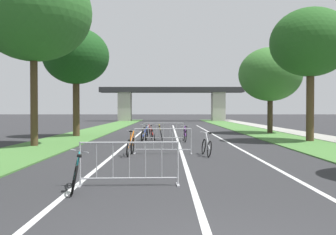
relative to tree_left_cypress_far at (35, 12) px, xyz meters
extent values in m
cube|color=#477A38|center=(0.47, 14.21, -6.53)|extent=(3.30, 70.25, 0.05)
cube|color=#477A38|center=(13.77, 14.21, -6.53)|extent=(3.30, 70.25, 0.05)
cube|color=#9E9B93|center=(16.44, 14.21, -6.52)|extent=(2.05, 70.25, 0.08)
cube|color=silver|center=(7.12, 5.79, -6.55)|extent=(0.14, 40.64, 0.01)
cube|color=silver|center=(9.87, 5.79, -6.55)|extent=(0.14, 40.64, 0.01)
cube|color=silver|center=(4.37, 5.79, -6.55)|extent=(0.14, 40.64, 0.01)
cube|color=#2D2D30|center=(7.12, 43.53, -1.55)|extent=(22.95, 2.97, 0.80)
cube|color=#ADA89E|center=(-0.40, 43.53, -4.25)|extent=(2.04, 2.40, 4.61)
cube|color=#ADA89E|center=(14.64, 43.53, -4.25)|extent=(2.04, 2.40, 4.61)
cylinder|color=#4C3823|center=(0.00, 0.00, -4.33)|extent=(0.35, 0.35, 4.46)
ellipsoid|color=#2D6628|center=(0.00, 0.00, 0.02)|extent=(5.63, 5.63, 4.79)
cylinder|color=#4C3823|center=(0.39, 7.06, -4.68)|extent=(0.45, 0.45, 3.75)
ellipsoid|color=#194719|center=(0.39, 7.06, -1.15)|extent=(4.42, 4.42, 3.76)
cylinder|color=#4C3823|center=(14.56, 2.90, -4.60)|extent=(0.43, 0.43, 3.91)
ellipsoid|color=#23561E|center=(14.56, 2.90, -0.96)|extent=(4.52, 4.52, 3.84)
cylinder|color=#3D2D1E|center=(14.35, 10.65, -5.20)|extent=(0.40, 0.40, 2.71)
ellipsoid|color=#38702D|center=(14.35, 10.65, -2.04)|extent=(4.81, 4.81, 4.09)
cylinder|color=#ADADB2|center=(4.47, -9.84, -6.03)|extent=(0.04, 0.04, 1.05)
cube|color=#ADADB2|center=(4.47, -9.84, -6.54)|extent=(0.08, 0.44, 0.03)
cylinder|color=#ADADB2|center=(6.79, -9.73, -6.03)|extent=(0.04, 0.04, 1.05)
cube|color=#ADADB2|center=(6.79, -9.73, -6.54)|extent=(0.08, 0.44, 0.03)
cylinder|color=#ADADB2|center=(5.63, -9.79, -5.53)|extent=(2.32, 0.15, 0.04)
cylinder|color=#ADADB2|center=(5.63, -9.79, -6.38)|extent=(2.32, 0.15, 0.04)
cylinder|color=#ADADB2|center=(4.86, -9.82, -5.94)|extent=(0.02, 0.02, 0.87)
cylinder|color=#ADADB2|center=(5.24, -9.80, -5.94)|extent=(0.02, 0.02, 0.87)
cylinder|color=#ADADB2|center=(5.63, -9.79, -5.94)|extent=(0.02, 0.02, 0.87)
cylinder|color=#ADADB2|center=(6.01, -9.77, -5.94)|extent=(0.02, 0.02, 0.87)
cylinder|color=#ADADB2|center=(6.40, -9.75, -5.94)|extent=(0.02, 0.02, 0.87)
cylinder|color=#ADADB2|center=(5.18, -3.10, -6.03)|extent=(0.04, 0.04, 1.05)
cube|color=#ADADB2|center=(5.18, -3.10, -6.54)|extent=(0.07, 0.44, 0.03)
cylinder|color=#ADADB2|center=(7.50, -3.14, -6.03)|extent=(0.04, 0.04, 1.05)
cube|color=#ADADB2|center=(7.50, -3.14, -6.54)|extent=(0.07, 0.44, 0.03)
cylinder|color=#ADADB2|center=(6.34, -3.12, -5.53)|extent=(2.32, 0.08, 0.04)
cylinder|color=#ADADB2|center=(6.34, -3.12, -6.38)|extent=(2.32, 0.08, 0.04)
cylinder|color=#ADADB2|center=(5.57, -3.10, -5.94)|extent=(0.02, 0.02, 0.87)
cylinder|color=#ADADB2|center=(5.96, -3.11, -5.94)|extent=(0.02, 0.02, 0.87)
cylinder|color=#ADADB2|center=(6.34, -3.12, -5.94)|extent=(0.02, 0.02, 0.87)
cylinder|color=#ADADB2|center=(6.73, -3.12, -5.94)|extent=(0.02, 0.02, 0.87)
cylinder|color=#ADADB2|center=(7.11, -3.13, -5.94)|extent=(0.02, 0.02, 0.87)
cylinder|color=#ADADB2|center=(5.13, 3.51, -6.03)|extent=(0.04, 0.04, 1.05)
cube|color=#ADADB2|center=(5.13, 3.51, -6.54)|extent=(0.08, 0.44, 0.03)
cylinder|color=#ADADB2|center=(7.45, 3.60, -6.03)|extent=(0.04, 0.04, 1.05)
cube|color=#ADADB2|center=(7.45, 3.60, -6.54)|extent=(0.08, 0.44, 0.03)
cylinder|color=#ADADB2|center=(6.29, 3.55, -5.53)|extent=(2.32, 0.13, 0.04)
cylinder|color=#ADADB2|center=(6.29, 3.55, -6.38)|extent=(2.32, 0.13, 0.04)
cylinder|color=#ADADB2|center=(5.52, 3.52, -5.94)|extent=(0.02, 0.02, 0.87)
cylinder|color=#ADADB2|center=(5.90, 3.54, -5.94)|extent=(0.02, 0.02, 0.87)
cylinder|color=#ADADB2|center=(6.29, 3.55, -5.94)|extent=(0.02, 0.02, 0.87)
cylinder|color=#ADADB2|center=(6.67, 3.57, -5.94)|extent=(0.02, 0.02, 0.87)
cylinder|color=#ADADB2|center=(7.06, 3.58, -5.94)|extent=(0.02, 0.02, 0.87)
torus|color=black|center=(7.53, 2.46, -6.21)|extent=(0.15, 0.70, 0.70)
torus|color=black|center=(7.46, 3.46, -6.21)|extent=(0.15, 0.70, 0.70)
cylinder|color=#662884|center=(7.53, 2.94, -5.94)|extent=(0.05, 0.98, 0.57)
cylinder|color=#662884|center=(7.54, 2.75, -5.97)|extent=(0.11, 0.12, 0.59)
cylinder|color=#662884|center=(7.52, 2.62, -6.23)|extent=(0.06, 0.33, 0.08)
cylinder|color=#662884|center=(7.49, 3.44, -5.94)|extent=(0.10, 0.09, 0.54)
cube|color=black|center=(7.57, 2.71, -5.67)|extent=(0.12, 0.25, 0.06)
cylinder|color=#99999E|center=(7.52, 3.42, -5.67)|extent=(0.47, 0.06, 0.07)
torus|color=black|center=(8.12, -4.25, -6.24)|extent=(0.19, 0.64, 0.63)
torus|color=black|center=(8.01, -3.16, -6.24)|extent=(0.19, 0.64, 0.63)
cylinder|color=#B7B7BC|center=(8.11, -3.73, -5.96)|extent=(0.07, 1.07, 0.60)
cylinder|color=#B7B7BC|center=(8.13, -3.94, -5.97)|extent=(0.14, 0.12, 0.65)
cylinder|color=#B7B7BC|center=(8.10, -4.08, -6.27)|extent=(0.07, 0.36, 0.07)
cylinder|color=#B7B7BC|center=(8.05, -3.18, -5.96)|extent=(0.12, 0.08, 0.57)
cube|color=black|center=(8.17, -3.97, -5.65)|extent=(0.13, 0.25, 0.06)
cylinder|color=#99999E|center=(8.09, -3.20, -5.68)|extent=(0.47, 0.08, 0.09)
torus|color=black|center=(6.17, 3.42, -6.24)|extent=(0.20, 0.65, 0.64)
torus|color=black|center=(6.14, 4.43, -6.24)|extent=(0.20, 0.65, 0.64)
cylinder|color=gold|center=(6.09, 3.90, -5.93)|extent=(0.20, 0.99, 0.64)
cylinder|color=gold|center=(6.11, 3.71, -5.99)|extent=(0.17, 0.12, 0.59)
cylinder|color=gold|center=(6.17, 3.58, -6.26)|extent=(0.03, 0.33, 0.07)
cylinder|color=gold|center=(6.07, 4.41, -5.93)|extent=(0.17, 0.10, 0.62)
cube|color=black|center=(6.05, 3.67, -5.70)|extent=(0.12, 0.24, 0.07)
cylinder|color=#99999E|center=(6.01, 4.38, -5.62)|extent=(0.55, 0.05, 0.14)
torus|color=black|center=(5.04, -4.19, -6.21)|extent=(0.15, 0.69, 0.69)
torus|color=black|center=(5.11, -3.17, -6.21)|extent=(0.15, 0.69, 0.69)
cylinder|color=orange|center=(5.10, -3.71, -5.91)|extent=(0.16, 0.99, 0.64)
cylinder|color=orange|center=(5.08, -3.90, -5.92)|extent=(0.10, 0.12, 0.69)
cylinder|color=orange|center=(5.05, -4.03, -6.24)|extent=(0.05, 0.33, 0.08)
cylinder|color=orange|center=(5.13, -3.20, -5.91)|extent=(0.09, 0.10, 0.61)
cube|color=black|center=(5.11, -3.94, -5.58)|extent=(0.12, 0.25, 0.06)
cylinder|color=#99999E|center=(5.16, -3.23, -5.61)|extent=(0.54, 0.07, 0.07)
torus|color=black|center=(5.23, 4.57, -6.22)|extent=(0.20, 0.68, 0.67)
torus|color=black|center=(5.07, 3.50, -6.22)|extent=(0.20, 0.68, 0.67)
cylinder|color=silver|center=(5.18, 4.06, -5.92)|extent=(0.14, 1.05, 0.63)
cylinder|color=silver|center=(5.20, 4.27, -6.00)|extent=(0.11, 0.12, 0.54)
cylinder|color=silver|center=(5.20, 4.40, -6.25)|extent=(0.08, 0.35, 0.08)
cylinder|color=silver|center=(5.10, 3.52, -5.92)|extent=(0.11, 0.08, 0.60)
cube|color=black|center=(5.24, 4.30, -5.73)|extent=(0.14, 0.25, 0.06)
cylinder|color=#99999E|center=(5.13, 3.54, -5.62)|extent=(0.45, 0.09, 0.07)
torus|color=black|center=(5.69, 3.62, -6.22)|extent=(0.32, 0.70, 0.67)
torus|color=black|center=(5.49, 4.59, -6.22)|extent=(0.32, 0.70, 0.67)
cylinder|color=red|center=(5.54, 4.07, -5.94)|extent=(0.35, 0.92, 0.60)
cylinder|color=red|center=(5.58, 3.89, -5.98)|extent=(0.16, 0.14, 0.59)
cylinder|color=red|center=(5.66, 3.78, -6.24)|extent=(0.08, 0.32, 0.08)
cylinder|color=red|center=(5.44, 4.55, -5.94)|extent=(0.15, 0.12, 0.58)
cube|color=black|center=(5.53, 3.84, -5.68)|extent=(0.15, 0.26, 0.07)
cylinder|color=#99999E|center=(5.38, 4.51, -5.65)|extent=(0.49, 0.13, 0.13)
torus|color=black|center=(4.57, -10.80, -6.24)|extent=(0.31, 0.66, 0.63)
torus|color=black|center=(4.34, -9.78, -6.24)|extent=(0.31, 0.66, 0.63)
cylinder|color=#197A7F|center=(4.51, -10.31, -5.98)|extent=(0.16, 1.01, 0.55)
cylinder|color=#197A7F|center=(4.55, -10.50, -6.02)|extent=(0.17, 0.09, 0.54)
cylinder|color=#197A7F|center=(4.53, -10.64, -6.26)|extent=(0.11, 0.33, 0.07)
cylinder|color=#197A7F|center=(4.40, -9.80, -5.98)|extent=(0.15, 0.06, 0.52)
cube|color=black|center=(4.61, -10.52, -5.75)|extent=(0.16, 0.26, 0.07)
cylinder|color=#99999E|center=(4.46, -9.81, -5.73)|extent=(0.42, 0.12, 0.11)
torus|color=black|center=(5.15, 2.57, -6.23)|extent=(0.19, 0.65, 0.65)
torus|color=black|center=(5.29, 3.64, -6.23)|extent=(0.19, 0.65, 0.65)
cylinder|color=#1E389E|center=(5.24, 3.08, -5.98)|extent=(0.23, 1.04, 0.55)
cylinder|color=#1E389E|center=(5.21, 2.87, -6.02)|extent=(0.08, 0.13, 0.53)
cylinder|color=#1E389E|center=(5.17, 2.74, -6.26)|extent=(0.07, 0.35, 0.08)
cylinder|color=#1E389E|center=(5.31, 3.61, -5.98)|extent=(0.08, 0.10, 0.51)
cube|color=black|center=(5.23, 2.83, -5.76)|extent=(0.14, 0.25, 0.06)
cylinder|color=#99999E|center=(5.33, 3.58, -5.72)|extent=(0.55, 0.10, 0.08)
camera|label=1|loc=(6.55, -18.97, -4.75)|focal=41.53mm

